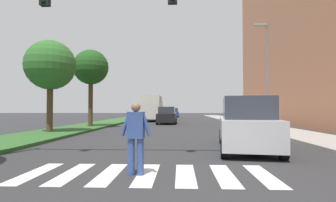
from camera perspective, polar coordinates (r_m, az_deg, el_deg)
ground_plane at (r=29.76m, az=1.05°, el=-4.65°), size 140.00×140.00×0.00m
crosswalk at (r=6.55m, az=-4.47°, el=-15.24°), size 5.85×2.20×0.01m
median_strip at (r=28.80m, az=-13.06°, el=-4.56°), size 3.50×64.00×0.15m
tree_mid at (r=18.11m, az=-23.72°, el=6.90°), size 3.04×3.04×5.60m
tree_far at (r=22.86m, az=-16.07°, el=6.78°), size 2.83×2.83×6.21m
sidewalk_right at (r=28.55m, az=16.23°, el=-4.56°), size 3.00×64.00×0.15m
traffic_light_gantry at (r=9.42m, az=-25.37°, el=15.46°), size 7.21×0.30×6.00m
street_lamp_right at (r=20.41m, az=20.17°, el=7.02°), size 1.02×0.24×7.50m
pedestrian_performer at (r=6.36m, az=-6.84°, el=-7.15°), size 0.75×0.27×1.69m
suv_crossing at (r=10.42m, az=16.38°, el=-4.97°), size 2.53×4.82×1.97m
sedan_midblock at (r=27.41m, az=-0.24°, el=-3.21°), size 1.99×4.07×1.76m
sedan_distant at (r=37.19m, az=0.25°, el=-2.84°), size 1.97×4.07×1.72m
sedan_far_horizon at (r=50.47m, az=1.12°, el=-2.54°), size 2.14×4.32×1.70m
truck_box_delivery at (r=33.48m, az=-3.43°, el=-1.52°), size 2.40×6.20×3.10m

